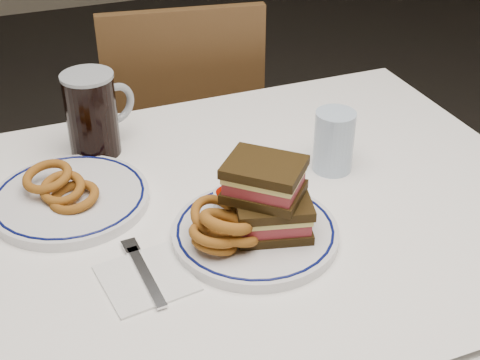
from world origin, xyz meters
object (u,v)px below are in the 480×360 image
object	(u,v)px
main_plate	(255,232)
beer_mug	(93,113)
chair_far	(182,136)
reuben_sandwich	(269,197)
far_plate	(70,198)

from	to	relation	value
main_plate	beer_mug	bearing A→B (deg)	116.27
chair_far	reuben_sandwich	size ratio (longest dim) A/B	5.79
reuben_sandwich	far_plate	size ratio (longest dim) A/B	0.56
far_plate	beer_mug	bearing A→B (deg)	63.52
main_plate	reuben_sandwich	bearing A→B (deg)	-20.01
reuben_sandwich	beer_mug	xyz separation A→B (m)	(-0.20, 0.38, 0.01)
chair_far	beer_mug	distance (m)	0.64
main_plate	far_plate	bearing A→B (deg)	141.62
beer_mug	far_plate	world-z (taller)	beer_mug
chair_far	main_plate	xyz separation A→B (m)	(-0.12, -0.83, 0.27)
main_plate	reuben_sandwich	xyz separation A→B (m)	(0.02, -0.01, 0.07)
chair_far	far_plate	size ratio (longest dim) A/B	3.24
chair_far	reuben_sandwich	distance (m)	0.90
chair_far	beer_mug	size ratio (longest dim) A/B	5.37
main_plate	beer_mug	size ratio (longest dim) A/B	1.63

